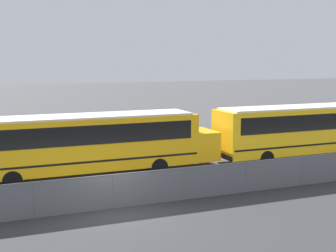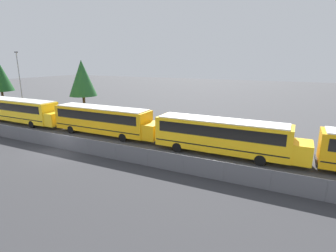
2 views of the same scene
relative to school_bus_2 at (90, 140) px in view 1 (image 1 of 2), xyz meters
name	(u,v)px [view 1 (image 1 of 2)]	position (x,y,z in m)	size (l,w,h in m)	color
ground_plane	(114,208)	(-0.34, -5.60, -1.88)	(200.00, 200.00, 0.00)	#424244
fence	(113,191)	(-0.34, -5.61, -1.14)	(80.17, 0.07, 1.43)	#9EA0A5
school_bus_2	(90,140)	(0.00, 0.00, 0.00)	(13.25, 2.60, 3.19)	#EDA80F
school_bus_3	(310,127)	(13.61, -0.36, 0.00)	(13.25, 2.60, 3.19)	yellow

